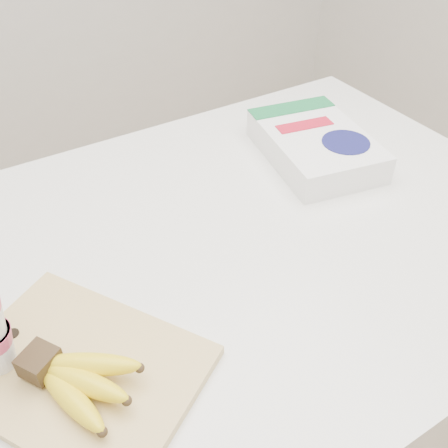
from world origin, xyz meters
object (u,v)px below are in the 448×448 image
cutting_board (79,370)px  bananas (76,379)px  table (215,395)px  cereal_box (315,145)px

cutting_board → bananas: (-0.01, -0.03, 0.03)m
table → bananas: bearing=-150.9°
table → cutting_board: (-0.30, -0.14, 0.52)m
table → cereal_box: (0.35, 0.13, 0.55)m
table → bananas: 0.66m
cutting_board → bananas: size_ratio=1.93×
bananas → cereal_box: 0.73m
table → cereal_box: bearing=20.8°
table → bananas: (-0.31, -0.17, 0.55)m
table → cutting_board: 0.62m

